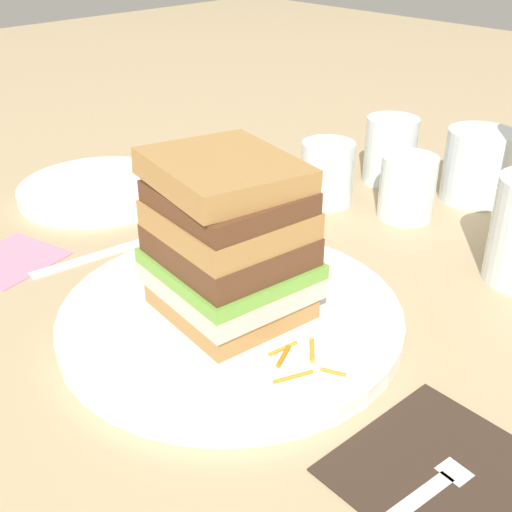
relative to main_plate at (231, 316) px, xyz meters
name	(u,v)px	position (x,y,z in m)	size (l,w,h in m)	color
ground_plane	(211,321)	(-0.02, -0.01, -0.01)	(3.00, 3.00, 0.00)	tan
main_plate	(231,316)	(0.00, 0.00, 0.00)	(0.29, 0.29, 0.02)	white
sandwich	(229,240)	(0.00, 0.00, 0.07)	(0.13, 0.12, 0.14)	#A87A42
carrot_shred_0	(162,260)	(-0.11, 0.01, 0.01)	(0.00, 0.00, 0.02)	orange
carrot_shred_1	(177,259)	(-0.10, 0.02, 0.01)	(0.00, 0.00, 0.03)	orange
carrot_shred_2	(154,273)	(-0.09, -0.01, 0.01)	(0.00, 0.00, 0.03)	orange
carrot_shred_3	(165,264)	(-0.10, 0.01, 0.01)	(0.00, 0.00, 0.02)	orange
carrot_shred_4	(168,271)	(-0.09, 0.00, 0.01)	(0.00, 0.00, 0.02)	orange
carrot_shred_5	(280,350)	(0.07, -0.01, 0.01)	(0.00, 0.00, 0.03)	orange
carrot_shred_6	(283,356)	(0.08, -0.02, 0.01)	(0.00, 0.00, 0.03)	orange
carrot_shred_7	(312,350)	(0.09, 0.00, 0.01)	(0.00, 0.00, 0.03)	orange
carrot_shred_8	(333,372)	(0.12, 0.00, 0.01)	(0.00, 0.00, 0.02)	orange
carrot_shred_9	(293,377)	(0.10, -0.03, 0.01)	(0.00, 0.00, 0.03)	orange
napkin_dark	(448,476)	(0.22, -0.02, -0.01)	(0.13, 0.13, 0.00)	#38281E
fork	(426,489)	(0.22, -0.04, 0.00)	(0.03, 0.17, 0.00)	silver
knife	(118,249)	(-0.18, 0.01, -0.01)	(0.04, 0.20, 0.00)	silver
empty_tumbler_0	(407,187)	(-0.02, 0.29, 0.03)	(0.06, 0.06, 0.07)	silver
empty_tumbler_1	(390,150)	(-0.10, 0.36, 0.03)	(0.07, 0.07, 0.08)	silver
empty_tumbler_2	(327,173)	(-0.11, 0.26, 0.03)	(0.06, 0.06, 0.07)	silver
empty_tumbler_3	(477,166)	(0.01, 0.39, 0.04)	(0.08, 0.08, 0.09)	silver
side_plate	(100,189)	(-0.32, 0.07, 0.00)	(0.20, 0.20, 0.01)	white
napkin_pink	(11,260)	(-0.24, -0.08, -0.01)	(0.09, 0.09, 0.00)	pink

